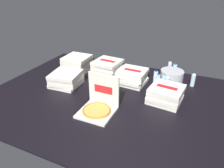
% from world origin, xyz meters
% --- Properties ---
extents(ground_plane, '(3.20, 2.40, 0.02)m').
position_xyz_m(ground_plane, '(0.00, 0.00, -0.01)').
color(ground_plane, black).
extents(open_pizza_box, '(0.40, 0.41, 0.42)m').
position_xyz_m(open_pizza_box, '(0.05, -0.35, 0.09)').
color(open_pizza_box, silver).
rests_on(open_pizza_box, ground_plane).
extents(pizza_stack_right_mid, '(0.45, 0.46, 0.21)m').
position_xyz_m(pizza_stack_right_mid, '(-0.69, 0.03, 0.10)').
color(pizza_stack_right_mid, silver).
rests_on(pizza_stack_right_mid, ground_plane).
extents(pizza_stack_left_near, '(0.42, 0.41, 0.26)m').
position_xyz_m(pizza_stack_left_near, '(-0.85, 0.56, 0.13)').
color(pizza_stack_left_near, silver).
rests_on(pizza_stack_left_near, ground_plane).
extents(pizza_stack_center_near, '(0.44, 0.44, 0.21)m').
position_xyz_m(pizza_stack_center_near, '(0.72, 0.19, 0.10)').
color(pizza_stack_center_near, silver).
rests_on(pizza_stack_center_near, ground_plane).
extents(pizza_stack_right_near, '(0.45, 0.46, 0.26)m').
position_xyz_m(pizza_stack_right_near, '(-0.29, 0.59, 0.13)').
color(pizza_stack_right_near, silver).
rests_on(pizza_stack_right_near, ground_plane).
extents(pizza_stack_left_far, '(0.43, 0.44, 0.21)m').
position_xyz_m(pizza_stack_left_far, '(0.16, 0.50, 0.10)').
color(pizza_stack_left_far, silver).
rests_on(pizza_stack_left_far, ground_plane).
extents(ice_bucket, '(0.35, 0.35, 0.17)m').
position_xyz_m(ice_bucket, '(0.69, 0.83, 0.08)').
color(ice_bucket, '#B7BABF').
rests_on(ice_bucket, ground_plane).
extents(water_bottle_0, '(0.06, 0.06, 0.20)m').
position_xyz_m(water_bottle_0, '(1.00, 0.78, 0.09)').
color(water_bottle_0, silver).
rests_on(water_bottle_0, ground_plane).
extents(water_bottle_1, '(0.06, 0.06, 0.20)m').
position_xyz_m(water_bottle_1, '(0.67, 0.53, 0.09)').
color(water_bottle_1, silver).
rests_on(water_bottle_1, ground_plane).
extents(water_bottle_2, '(0.06, 0.06, 0.20)m').
position_xyz_m(water_bottle_2, '(0.70, 1.05, 0.09)').
color(water_bottle_2, silver).
rests_on(water_bottle_2, ground_plane).
extents(water_bottle_3, '(0.06, 0.06, 0.20)m').
position_xyz_m(water_bottle_3, '(0.48, 0.65, 0.09)').
color(water_bottle_3, white).
rests_on(water_bottle_3, ground_plane).
extents(water_bottle_4, '(0.06, 0.06, 0.20)m').
position_xyz_m(water_bottle_4, '(0.62, 0.59, 0.09)').
color(water_bottle_4, silver).
rests_on(water_bottle_4, ground_plane).
extents(water_bottle_5, '(0.06, 0.06, 0.20)m').
position_xyz_m(water_bottle_5, '(0.61, 1.11, 0.09)').
color(water_bottle_5, silver).
rests_on(water_bottle_5, ground_plane).
extents(water_bottle_6, '(0.06, 0.06, 0.20)m').
position_xyz_m(water_bottle_6, '(0.54, 0.56, 0.09)').
color(water_bottle_6, silver).
rests_on(water_bottle_6, ground_plane).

